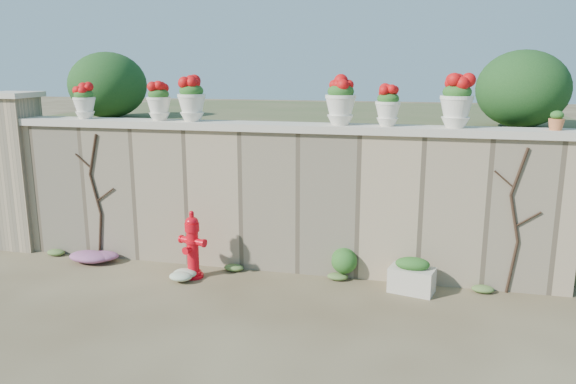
% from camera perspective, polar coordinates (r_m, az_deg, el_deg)
% --- Properties ---
extents(ground, '(80.00, 80.00, 0.00)m').
position_cam_1_polar(ground, '(6.71, -5.59, -12.78)').
color(ground, '#4B3B25').
rests_on(ground, ground).
extents(stone_wall, '(8.00, 0.40, 2.00)m').
position_cam_1_polar(stone_wall, '(8.00, -1.60, -0.86)').
color(stone_wall, '#9D8869').
rests_on(stone_wall, ground).
extents(wall_cap, '(8.10, 0.52, 0.10)m').
position_cam_1_polar(wall_cap, '(7.82, -1.65, 6.64)').
color(wall_cap, beige).
rests_on(wall_cap, stone_wall).
extents(gate_pillar, '(0.72, 0.72, 2.48)m').
position_cam_1_polar(gate_pillar, '(9.85, -25.66, 2.00)').
color(gate_pillar, '#9D8869').
rests_on(gate_pillar, ground).
extents(raised_fill, '(9.00, 6.00, 2.00)m').
position_cam_1_polar(raised_fill, '(11.06, 2.67, 2.97)').
color(raised_fill, '#384C23').
rests_on(raised_fill, ground).
extents(back_shrub_left, '(1.30, 1.30, 1.10)m').
position_cam_1_polar(back_shrub_left, '(10.15, -17.84, 10.30)').
color(back_shrub_left, '#143814').
rests_on(back_shrub_left, raised_fill).
extents(back_shrub_right, '(1.30, 1.30, 1.10)m').
position_cam_1_polar(back_shrub_right, '(8.83, 22.72, 9.63)').
color(back_shrub_right, '#143814').
rests_on(back_shrub_right, raised_fill).
extents(vine_left, '(0.60, 0.04, 1.91)m').
position_cam_1_polar(vine_left, '(8.87, -18.91, -0.25)').
color(vine_left, black).
rests_on(vine_left, ground).
extents(vine_right, '(0.60, 0.04, 1.91)m').
position_cam_1_polar(vine_right, '(7.63, 22.08, -2.57)').
color(vine_right, black).
rests_on(vine_right, ground).
extents(fire_hydrant, '(0.41, 0.29, 0.95)m').
position_cam_1_polar(fire_hydrant, '(7.85, -9.67, -5.28)').
color(fire_hydrant, red).
rests_on(fire_hydrant, ground).
extents(planter_box, '(0.63, 0.45, 0.47)m').
position_cam_1_polar(planter_box, '(7.51, 12.48, -8.34)').
color(planter_box, beige).
rests_on(planter_box, ground).
extents(green_shrub, '(0.63, 0.56, 0.59)m').
position_cam_1_polar(green_shrub, '(7.77, 5.41, -6.74)').
color(green_shrub, '#1E5119').
rests_on(green_shrub, ground).
extents(magenta_clump, '(0.84, 0.56, 0.22)m').
position_cam_1_polar(magenta_clump, '(8.89, -18.75, -6.11)').
color(magenta_clump, '#C928B8').
rests_on(magenta_clump, ground).
extents(white_flowers, '(0.53, 0.43, 0.19)m').
position_cam_1_polar(white_flowers, '(7.86, -10.44, -8.23)').
color(white_flowers, white).
rests_on(white_flowers, ground).
extents(urn_pot_0, '(0.33, 0.33, 0.51)m').
position_cam_1_polar(urn_pot_0, '(8.98, -19.99, 8.63)').
color(urn_pot_0, silver).
rests_on(urn_pot_0, wall_cap).
extents(urn_pot_1, '(0.35, 0.35, 0.54)m').
position_cam_1_polar(urn_pot_1, '(8.38, -12.99, 8.92)').
color(urn_pot_1, silver).
rests_on(urn_pot_1, wall_cap).
extents(urn_pot_2, '(0.40, 0.40, 0.62)m').
position_cam_1_polar(urn_pot_2, '(8.17, -9.76, 9.24)').
color(urn_pot_2, silver).
rests_on(urn_pot_2, wall_cap).
extents(urn_pot_3, '(0.41, 0.41, 0.64)m').
position_cam_1_polar(urn_pot_3, '(7.60, 5.36, 9.20)').
color(urn_pot_3, silver).
rests_on(urn_pot_3, wall_cap).
extents(urn_pot_4, '(0.33, 0.33, 0.52)m').
position_cam_1_polar(urn_pot_4, '(7.54, 10.10, 8.56)').
color(urn_pot_4, silver).
rests_on(urn_pot_4, wall_cap).
extents(urn_pot_5, '(0.42, 0.42, 0.66)m').
position_cam_1_polar(urn_pot_5, '(7.54, 16.74, 8.73)').
color(urn_pot_5, silver).
rests_on(urn_pot_5, wall_cap).
extents(terracotta_pot, '(0.19, 0.19, 0.23)m').
position_cam_1_polar(terracotta_pot, '(7.71, 25.61, 6.48)').
color(terracotta_pot, '#BE683A').
rests_on(terracotta_pot, wall_cap).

